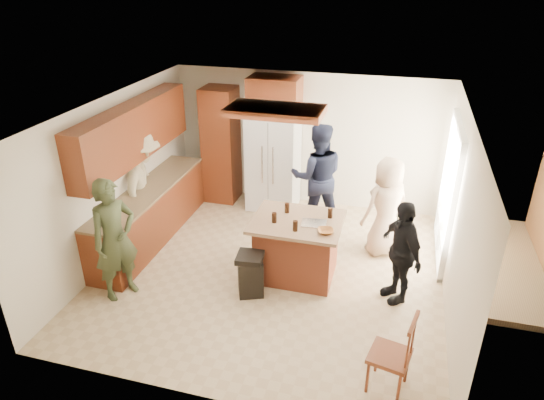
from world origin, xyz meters
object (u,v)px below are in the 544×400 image
(person_side_right, at_px, (401,252))
(person_counter, at_px, (144,185))
(trash_bin, at_px, (250,274))
(spindle_chair, at_px, (392,356))
(kitchen_island, at_px, (297,247))
(person_front_left, at_px, (115,240))
(person_behind_left, at_px, (317,177))
(person_behind_right, at_px, (386,207))
(refrigerator, at_px, (273,162))

(person_side_right, relative_size, person_counter, 0.81)
(trash_bin, xyz_separation_m, spindle_chair, (1.98, -1.23, 0.13))
(kitchen_island, distance_m, spindle_chair, 2.34)
(person_front_left, relative_size, person_side_right, 1.17)
(person_counter, distance_m, kitchen_island, 2.80)
(person_side_right, relative_size, trash_bin, 2.37)
(person_behind_left, relative_size, spindle_chair, 1.89)
(person_front_left, xyz_separation_m, trash_bin, (1.74, 0.49, -0.56))
(person_behind_right, distance_m, kitchen_island, 1.60)
(person_side_right, xyz_separation_m, kitchen_island, (-1.46, 0.16, -0.27))
(person_front_left, relative_size, trash_bin, 2.79)
(person_front_left, distance_m, person_side_right, 3.84)
(kitchen_island, bearing_deg, spindle_chair, -51.50)
(kitchen_island, xyz_separation_m, trash_bin, (-0.52, -0.60, -0.16))
(person_counter, xyz_separation_m, trash_bin, (2.19, -1.12, -0.60))
(person_counter, relative_size, spindle_chair, 1.85)
(person_side_right, relative_size, refrigerator, 0.83)
(person_side_right, relative_size, kitchen_island, 1.17)
(refrigerator, height_order, trash_bin, refrigerator)
(person_behind_right, relative_size, person_counter, 0.87)
(person_front_left, relative_size, refrigerator, 0.98)
(trash_bin, bearing_deg, person_side_right, 12.40)
(person_front_left, distance_m, person_counter, 1.67)
(person_front_left, height_order, refrigerator, refrigerator)
(kitchen_island, bearing_deg, person_front_left, -154.35)
(person_behind_left, height_order, person_counter, person_behind_left)
(person_front_left, bearing_deg, refrigerator, 7.05)
(person_counter, distance_m, spindle_chair, 4.81)
(person_behind_left, distance_m, kitchen_island, 1.64)
(kitchen_island, bearing_deg, person_behind_right, 40.09)
(person_side_right, distance_m, person_counter, 4.23)
(person_side_right, distance_m, refrigerator, 3.31)
(person_side_right, bearing_deg, spindle_chair, -32.02)
(person_behind_left, bearing_deg, spindle_chair, 97.86)
(person_front_left, height_order, person_counter, person_counter)
(person_behind_left, relative_size, trash_bin, 2.99)
(person_counter, bearing_deg, refrigerator, -63.12)
(person_behind_left, relative_size, person_side_right, 1.26)
(person_front_left, height_order, person_behind_left, person_behind_left)
(person_behind_left, bearing_deg, kitchen_island, 74.81)
(refrigerator, bearing_deg, trash_bin, -81.44)
(refrigerator, bearing_deg, spindle_chair, -58.88)
(person_front_left, distance_m, kitchen_island, 2.54)
(refrigerator, relative_size, trash_bin, 2.86)
(person_behind_right, relative_size, person_side_right, 1.08)
(person_side_right, bearing_deg, trash_bin, -109.52)
(person_front_left, bearing_deg, person_behind_left, -10.70)
(person_side_right, bearing_deg, kitchen_island, -128.37)
(person_side_right, xyz_separation_m, person_counter, (-4.17, 0.69, 0.18))
(person_front_left, bearing_deg, trash_bin, -44.77)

